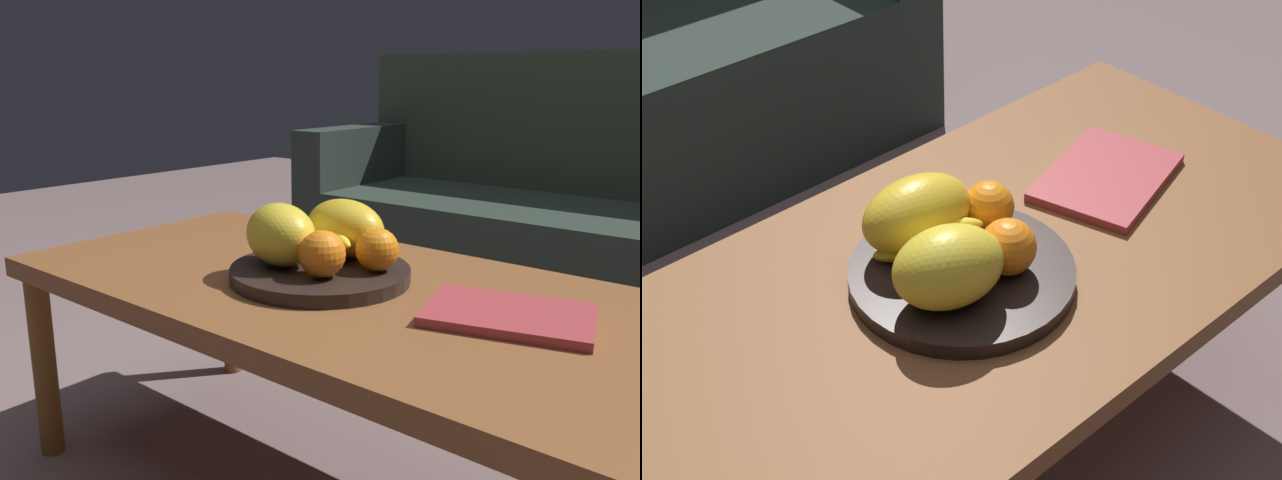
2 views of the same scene
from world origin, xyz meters
The scene contains 9 objects.
ground_plane centered at (0.00, 0.00, 0.00)m, with size 8.00×8.00×0.00m, color slate.
coffee_table centered at (0.00, 0.00, 0.41)m, with size 1.29×0.63×0.45m.
fruit_bowl centered at (-0.04, -0.01, 0.46)m, with size 0.33×0.33×0.03m, color black.
melon_large_front centered at (-0.05, 0.07, 0.53)m, with size 0.18×0.11×0.11m, color yellow.
melon_smaller_beside centered at (-0.11, -0.05, 0.53)m, with size 0.16×0.12×0.12m, color yellow.
orange_front centered at (0.00, -0.06, 0.52)m, with size 0.08×0.08×0.08m, color orange.
orange_left centered at (0.05, 0.03, 0.52)m, with size 0.08×0.08×0.08m, color orange.
banana_bunch centered at (-0.07, 0.05, 0.50)m, with size 0.16×0.13×0.06m.
magazine centered at (0.31, 0.02, 0.46)m, with size 0.25×0.18×0.02m, color #AE3B40.
Camera 2 is at (-0.77, -0.79, 1.34)m, focal length 53.15 mm.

